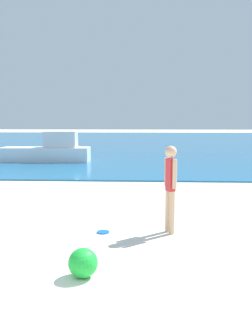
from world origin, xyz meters
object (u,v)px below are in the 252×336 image
(frisbee, at_px, (103,232))
(beach_ball, at_px, (83,263))
(person_standing, at_px, (170,184))
(boat_near, at_px, (49,151))

(frisbee, bearing_deg, beach_ball, -91.37)
(person_standing, relative_size, frisbee, 6.99)
(boat_near, bearing_deg, beach_ball, 105.51)
(boat_near, height_order, beach_ball, boat_near)
(frisbee, distance_m, boat_near, 13.04)
(person_standing, height_order, beach_ball, person_standing)
(frisbee, relative_size, boat_near, 0.05)
(boat_near, distance_m, beach_ball, 14.97)
(person_standing, height_order, frisbee, person_standing)
(frisbee, distance_m, beach_ball, 2.06)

